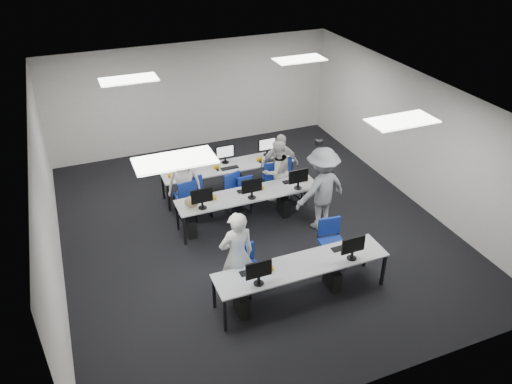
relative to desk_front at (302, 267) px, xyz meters
name	(u,v)px	position (x,y,z in m)	size (l,w,h in m)	color
room	(252,166)	(0.00, 2.40, 0.82)	(9.00, 9.02, 3.00)	black
ceiling_panels	(252,98)	(0.00, 2.40, 2.30)	(5.20, 4.60, 0.02)	white
desk_front	(302,267)	(0.00, 0.00, 0.00)	(3.20, 0.70, 0.73)	#B0B2B5
desk_mid	(249,196)	(0.00, 2.60, 0.00)	(3.20, 0.70, 0.73)	#B0B2B5
desk_back	(228,168)	(0.00, 4.00, 0.00)	(3.20, 0.70, 0.73)	#B0B2B5
equipment_front	(292,284)	(-0.19, -0.02, -0.32)	(2.51, 0.41, 1.19)	#0C439E
equipment_mid	(241,210)	(-0.19, 2.58, -0.32)	(2.91, 0.41, 1.19)	white
equipment_back	(235,177)	(0.19, 4.02, -0.32)	(2.91, 0.41, 1.19)	white
chair_0	(251,276)	(-0.76, 0.53, -0.40)	(0.55, 0.58, 0.89)	navy
chair_1	(331,251)	(0.98, 0.62, -0.38)	(0.52, 0.56, 0.95)	navy
chair_2	(199,204)	(-0.96, 3.27, -0.39)	(0.53, 0.57, 0.91)	navy
chair_3	(238,201)	(-0.09, 3.09, -0.39)	(0.58, 0.60, 0.92)	navy
chair_4	(288,187)	(1.24, 3.17, -0.37)	(0.59, 0.62, 0.98)	navy
chair_5	(186,203)	(-1.21, 3.45, -0.39)	(0.47, 0.51, 0.91)	navy
chair_6	(242,194)	(0.13, 3.35, -0.42)	(0.41, 0.44, 0.83)	navy
chair_7	(272,184)	(0.94, 3.48, -0.37)	(0.61, 0.64, 0.97)	navy
handbag	(191,202)	(-1.29, 2.55, 0.17)	(0.30, 0.19, 0.25)	olive
student_0	(237,256)	(-1.05, 0.47, 0.21)	(0.65, 0.43, 1.78)	beige
student_1	(277,171)	(0.95, 3.25, 0.08)	(0.74, 0.58, 1.53)	beige
student_2	(185,183)	(-1.19, 3.52, 0.09)	(0.75, 0.49, 1.53)	beige
student_3	(280,165)	(1.11, 3.44, 0.12)	(0.93, 0.39, 1.60)	beige
photographer	(321,189)	(1.38, 1.87, 0.27)	(1.22, 0.70, 1.89)	slate
dslr_camera	(319,143)	(1.35, 2.05, 1.27)	(0.14, 0.18, 0.10)	black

